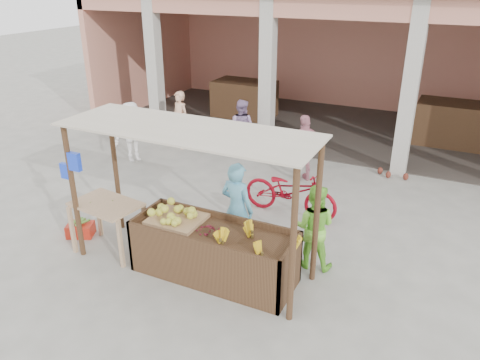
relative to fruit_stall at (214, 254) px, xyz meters
The scene contains 19 objects.
ground 0.64m from the fruit_stall, behind, with size 60.00×60.00×0.00m, color gray.
market_building 9.23m from the fruit_stall, 92.86° to the left, with size 14.40×6.40×4.20m.
fruit_stall is the anchor object (origin of this frame).
stall_awning 1.66m from the fruit_stall, behind, with size 4.09×1.35×2.39m.
banana_heap 0.90m from the fruit_stall, ahead, with size 1.10×0.60×0.20m, color yellow, non-canonical shape.
melon_tray 0.87m from the fruit_stall, behind, with size 0.84×0.73×0.22m.
berry_heap 0.47m from the fruit_stall, 128.02° to the right, with size 0.43×0.35×0.14m, color maroon.
side_table 2.04m from the fruit_stall, behind, with size 1.23×0.91×0.92m.
papaya_pile 2.09m from the fruit_stall, behind, with size 0.69×0.39×0.20m, color #57912F, non-canonical shape.
red_crate 2.85m from the fruit_stall, behind, with size 0.46×0.33×0.24m, color red.
plantain_bundle 2.84m from the fruit_stall, behind, with size 0.36×0.25×0.07m, color #579235, non-canonical shape.
produce_sacks 5.73m from the fruit_stall, 70.30° to the left, with size 1.10×0.83×0.67m.
vendor_blue 0.93m from the fruit_stall, 88.45° to the left, with size 0.67×0.49×1.78m, color #5EAECE.
vendor_green 1.67m from the fruit_stall, 36.41° to the left, with size 0.74×0.43×1.53m, color #7BD23B.
motorcycle 2.53m from the fruit_stall, 81.85° to the left, with size 2.04×0.70×1.06m, color maroon.
shopper_a 5.59m from the fruit_stall, 140.58° to the left, with size 1.07×0.53×1.67m, color silver.
shopper_b 4.28m from the fruit_stall, 89.44° to the left, with size 0.99×0.53×1.69m, color #C57B89.
shopper_e 6.21m from the fruit_stall, 127.31° to the left, with size 0.61×0.46×1.65m, color #ECB38D.
shopper_f 5.60m from the fruit_stall, 111.31° to the left, with size 0.80×0.46×1.63m, color #9B7CAA.
Camera 1 is at (3.62, -5.48, 4.47)m, focal length 35.00 mm.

